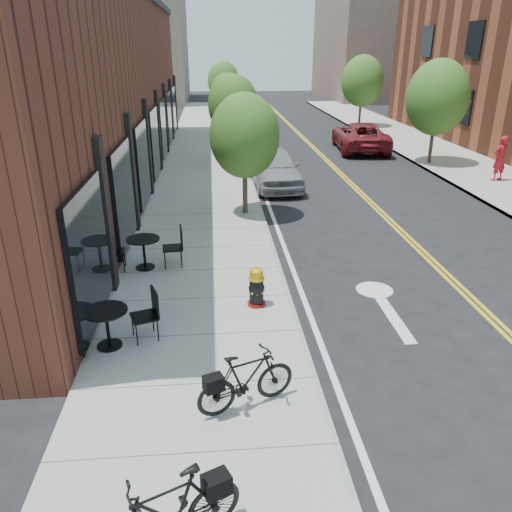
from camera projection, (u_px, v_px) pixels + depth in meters
name	position (u px, v px, depth m)	size (l,w,h in m)	color
ground	(318.00, 383.00, 8.29)	(120.00, 120.00, 0.00)	black
sidewalk_near	(203.00, 206.00, 17.29)	(4.00, 70.00, 0.12)	#9E9B93
building_near	(84.00, 94.00, 19.28)	(5.00, 28.00, 7.00)	#4F2419
bg_building_left	(145.00, 49.00, 49.81)	(8.00, 14.00, 10.00)	#726656
bg_building_right	(374.00, 39.00, 53.18)	(10.00, 16.00, 12.00)	brown
tree_near_a	(245.00, 136.00, 15.50)	(2.20, 2.20, 3.81)	#382B1E
tree_near_b	(233.00, 105.00, 22.81)	(2.30, 2.30, 3.98)	#382B1E
tree_near_c	(227.00, 94.00, 30.23)	(2.10, 2.10, 3.67)	#382B1E
tree_near_d	(224.00, 81.00, 37.48)	(2.40, 2.40, 4.11)	#382B1E
tree_far_b	(438.00, 98.00, 22.49)	(2.80, 2.80, 4.62)	#382B1E
tree_far_c	(362.00, 81.00, 33.52)	(2.80, 2.80, 4.62)	#382B1E
fire_hydrant	(256.00, 287.00, 10.40)	(0.40, 0.40, 0.88)	maroon
bicycle_right	(246.00, 380.00, 7.40)	(0.44, 1.57, 0.95)	black
bistro_set_b	(107.00, 323.00, 8.91)	(1.84, 1.01, 0.97)	black
bistro_set_c	(144.00, 249.00, 12.13)	(1.89, 0.88, 1.01)	black
parked_car_a	(274.00, 168.00, 19.72)	(1.78, 4.43, 1.51)	#909497
parked_car_b	(261.00, 145.00, 24.94)	(1.39, 3.98, 1.31)	black
parked_car_c	(257.00, 118.00, 34.50)	(1.86, 4.58, 1.33)	#B9B9BE
parked_car_far	(360.00, 136.00, 26.70)	(2.47, 5.36, 1.49)	maroon
pedestrian	(500.00, 158.00, 20.10)	(0.66, 0.43, 1.80)	maroon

